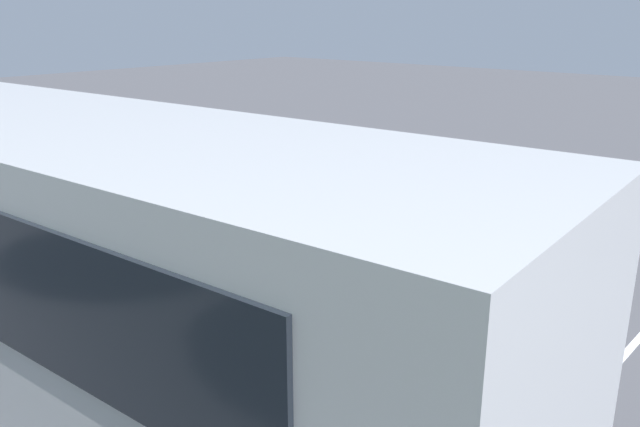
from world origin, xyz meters
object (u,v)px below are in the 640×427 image
Objects in this scene: spectator_right at (224,234)px; stunt_motorcycle at (375,184)px; tour_bus at (33,262)px; traffic_cone at (408,260)px; spectator_centre at (255,249)px; spectator_far_right at (173,217)px; spectator_left at (335,265)px; spectator_far_left at (412,304)px; parked_motorcycle_silver at (118,273)px.

spectator_right is 3.69m from stunt_motorcycle.
tour_bus is 5.76× the size of stunt_motorcycle.
traffic_cone is (-1.68, -2.44, -0.71)m from spectator_right.
stunt_motorcycle is (-0.10, -3.69, 0.04)m from spectator_right.
spectator_far_right is (2.21, -0.33, -0.08)m from spectator_centre.
spectator_right is at bearing 2.01° from spectator_left.
spectator_centre is at bearing 19.06° from spectator_left.
spectator_left is 3.30m from spectator_far_right.
stunt_motorcycle reaches higher than spectator_centre.
spectator_far_right is at bearing -1.27° from spectator_right.
spectator_centre reaches higher than spectator_right.
spectator_far_left is 0.89× the size of stunt_motorcycle.
parked_motorcycle_silver is at bearing 76.36° from stunt_motorcycle.
tour_bus is 6.45× the size of spectator_right.
traffic_cone is (-1.58, 1.25, -0.76)m from stunt_motorcycle.
spectator_left reaches higher than traffic_cone.
spectator_right is 1.26m from spectator_far_right.
tour_bus is at bearing 119.61° from spectator_far_right.
parked_motorcycle_silver is at bearing 21.56° from spectator_left.
parked_motorcycle_silver is 4.54m from traffic_cone.
spectator_far_right is 3.87m from traffic_cone.
stunt_motorcycle reaches higher than spectator_far_right.
tour_bus reaches higher than spectator_centre.
stunt_motorcycle reaches higher than spectator_far_left.
stunt_motorcycle is at bearing -49.94° from spectator_far_left.
spectator_centre is 1.06× the size of spectator_right.
spectator_left is 1.02× the size of spectator_far_right.
traffic_cone is at bearing -101.68° from tour_bus.
spectator_far_right is 1.31m from parked_motorcycle_silver.
parked_motorcycle_silver is (1.07, 1.16, -0.54)m from spectator_right.
spectator_right is at bearing -132.78° from parked_motorcycle_silver.
spectator_centre is at bearing 75.19° from traffic_cone.
tour_bus is 2.79m from parked_motorcycle_silver.
spectator_left is 2.50m from traffic_cone.
stunt_motorcycle reaches higher than spectator_right.
spectator_right is 2.73× the size of traffic_cone.
spectator_far_left is at bearing 176.48° from spectator_far_right.
spectator_centre reaches higher than traffic_cone.
spectator_far_right is at bearing 39.40° from traffic_cone.
spectator_right is (0.53, -3.12, -0.63)m from tour_bus.
spectator_right reaches higher than spectator_far_left.
spectator_right reaches higher than parked_motorcycle_silver.
spectator_right is (3.43, -0.26, 0.01)m from spectator_far_left.
spectator_centre is at bearing 1.06° from spectator_far_left.
spectator_far_left is 0.98× the size of spectator_left.
spectator_far_left is at bearing 175.66° from spectator_right.
traffic_cone is (1.75, -2.70, -0.71)m from spectator_far_left.
parked_motorcycle_silver is (-0.18, 1.19, -0.53)m from spectator_far_right.
spectator_right is at bearing 88.40° from stunt_motorcycle.
spectator_far_left is 2.47m from spectator_centre.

